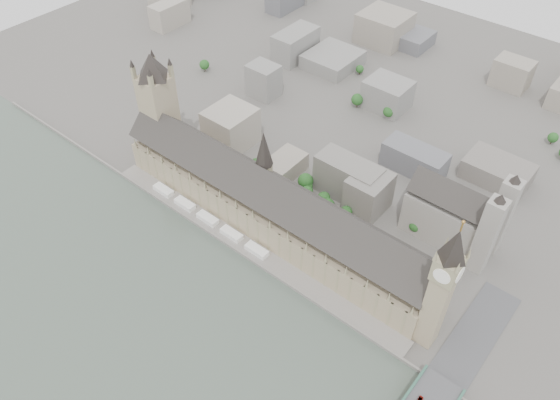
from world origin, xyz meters
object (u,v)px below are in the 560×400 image
Objects in this scene: westminster_abbey at (456,215)px; victoria_tower at (158,104)px; palace_of_westminster at (270,205)px; elizabeth_tower at (443,282)px.

victoria_tower is at bearing -163.50° from westminster_abbey.
palace_of_westminster is 2.65× the size of victoria_tower.
westminster_abbey is (110.92, 75.30, 2.38)m from palace_of_westminster.
palace_of_westminster is at bearing 175.15° from elizabeth_tower.
elizabeth_tower is 96.91m from westminster_abbey.
westminster_abbey is (232.92, 69.00, -30.12)m from victoria_tower.
elizabeth_tower reaches higher than westminster_abbey.
elizabeth_tower is 1.07× the size of victoria_tower.
westminster_abbey is (-27.08, 87.00, -33.01)m from elizabeth_tower.
palace_of_westminster is 3.90× the size of westminster_abbey.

